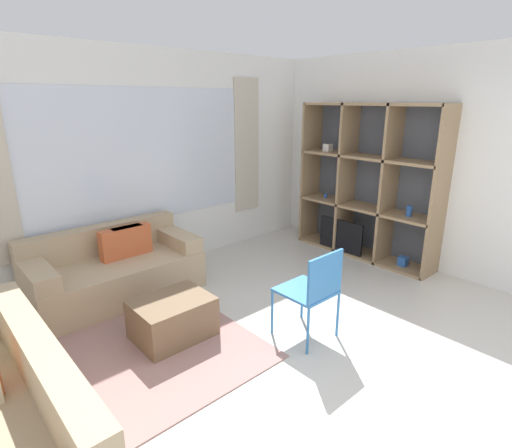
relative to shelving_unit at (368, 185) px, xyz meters
name	(u,v)px	position (x,y,z in m)	size (l,w,h in m)	color
ground_plane	(382,408)	(-2.47, -1.82, -1.00)	(16.00, 16.00, 0.00)	beige
wall_back	(143,164)	(-2.47, 1.60, 0.36)	(6.50, 0.11, 2.70)	white
wall_right	(387,158)	(0.21, -0.13, 0.35)	(0.07, 4.59, 2.70)	white
area_rug	(109,358)	(-3.69, 0.05, -0.99)	(2.32, 2.02, 0.01)	gray
shelving_unit	(368,185)	(0.00, 0.00, 0.00)	(0.44, 2.01, 2.07)	#515660
couch_main	(115,270)	(-3.14, 1.12, -0.70)	(1.78, 0.86, 0.76)	tan
ottoman	(173,318)	(-3.10, -0.03, -0.81)	(0.68, 0.53, 0.38)	brown
folding_chair	(313,287)	(-2.17, -0.91, -0.48)	(0.44, 0.46, 0.86)	#3375B7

